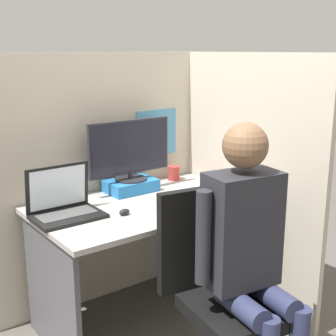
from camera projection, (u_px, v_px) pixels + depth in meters
cubicle_panel_back at (110, 179)px, 3.10m from camera, size 1.80×0.05×1.63m
cubicle_panel_right at (235, 178)px, 3.12m from camera, size 0.04×1.42×1.63m
desk at (145, 234)px, 2.84m from camera, size 1.30×0.77×0.76m
paper_box at (131, 186)px, 3.01m from camera, size 0.31×0.22×0.08m
monitor at (130, 150)px, 2.96m from camera, size 0.58×0.21×0.39m
laptop at (65, 207)px, 2.55m from camera, size 0.37×0.26×0.28m
mouse at (124, 212)px, 2.58m from camera, size 0.06×0.04×0.04m
stapler at (210, 180)px, 3.18m from camera, size 0.05×0.13×0.05m
carrot_toy at (198, 204)px, 2.72m from camera, size 0.04×0.14×0.04m
office_chair at (221, 288)px, 2.31m from camera, size 0.54×0.60×0.99m
person at (249, 245)px, 2.14m from camera, size 0.47×0.44×1.34m
coffee_mug at (174, 173)px, 3.27m from camera, size 0.08×0.08×0.10m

